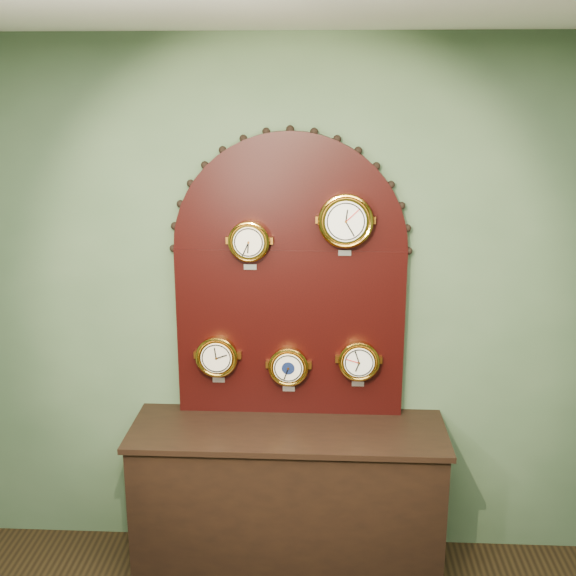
# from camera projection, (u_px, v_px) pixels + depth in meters

# --- Properties ---
(wall_back) EXTENTS (4.00, 0.00, 4.00)m
(wall_back) POSITION_uv_depth(u_px,v_px,m) (290.00, 308.00, 3.85)
(wall_back) COLOR #425A3D
(wall_back) RESTS_ON ground
(shop_counter) EXTENTS (1.60, 0.50, 0.80)m
(shop_counter) POSITION_uv_depth(u_px,v_px,m) (288.00, 502.00, 3.85)
(shop_counter) COLOR black
(shop_counter) RESTS_ON ground_plane
(display_board) EXTENTS (1.26, 0.06, 1.53)m
(display_board) POSITION_uv_depth(u_px,v_px,m) (290.00, 269.00, 3.74)
(display_board) COLOR black
(display_board) RESTS_ON shop_counter
(roman_clock) EXTENTS (0.21, 0.08, 0.26)m
(roman_clock) POSITION_uv_depth(u_px,v_px,m) (249.00, 241.00, 3.65)
(roman_clock) COLOR gold
(roman_clock) RESTS_ON display_board
(arabic_clock) EXTENTS (0.28, 0.08, 0.32)m
(arabic_clock) POSITION_uv_depth(u_px,v_px,m) (346.00, 221.00, 3.59)
(arabic_clock) COLOR gold
(arabic_clock) RESTS_ON display_board
(hygrometer) EXTENTS (0.22, 0.08, 0.27)m
(hygrometer) POSITION_uv_depth(u_px,v_px,m) (217.00, 356.00, 3.82)
(hygrometer) COLOR gold
(hygrometer) RESTS_ON display_board
(barometer) EXTENTS (0.21, 0.08, 0.26)m
(barometer) POSITION_uv_depth(u_px,v_px,m) (288.00, 366.00, 3.81)
(barometer) COLOR gold
(barometer) RESTS_ON display_board
(tide_clock) EXTENTS (0.21, 0.08, 0.27)m
(tide_clock) POSITION_uv_depth(u_px,v_px,m) (359.00, 361.00, 3.78)
(tide_clock) COLOR gold
(tide_clock) RESTS_ON display_board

